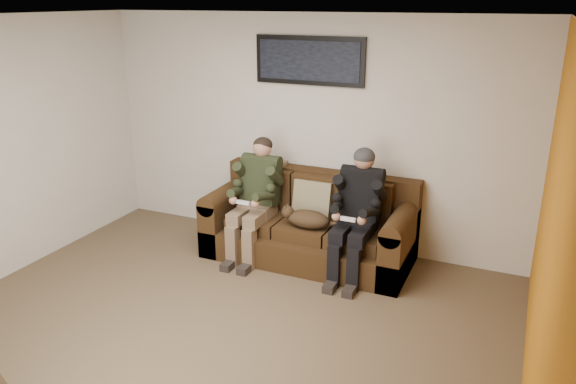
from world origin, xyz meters
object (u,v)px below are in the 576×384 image
at_px(sofa, 311,226).
at_px(framed_poster, 309,61).
at_px(person_right, 358,206).
at_px(person_left, 256,191).
at_px(cat, 306,218).

relative_size(sofa, framed_poster, 1.79).
relative_size(sofa, person_right, 1.71).
bearing_deg(sofa, person_left, -161.98).
relative_size(person_left, cat, 1.98).
relative_size(person_right, cat, 1.99).
xyz_separation_m(person_right, framed_poster, (-0.78, 0.57, 1.36)).
relative_size(person_left, framed_poster, 1.04).
bearing_deg(person_right, sofa, 162.02).
distance_m(person_left, framed_poster, 1.53).
height_order(sofa, person_left, person_left).
bearing_deg(cat, person_left, 172.78).
height_order(person_left, person_right, person_right).
xyz_separation_m(sofa, person_left, (-0.58, -0.19, 0.39)).
distance_m(sofa, person_left, 0.72).
bearing_deg(person_right, person_left, -179.98).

